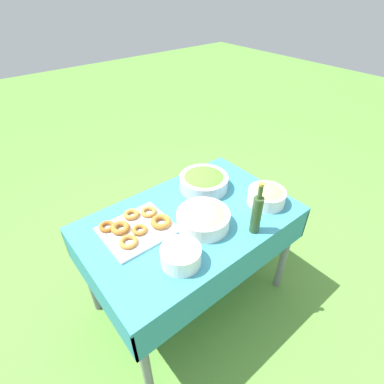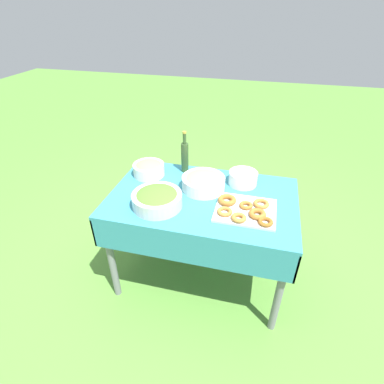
{
  "view_description": "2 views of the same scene",
  "coord_description": "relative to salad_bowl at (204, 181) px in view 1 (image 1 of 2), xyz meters",
  "views": [
    {
      "loc": [
        -0.84,
        -1.05,
        1.98
      ],
      "look_at": [
        0.07,
        0.07,
        0.9
      ],
      "focal_mm": 28.0,
      "sensor_mm": 36.0,
      "label": 1
    },
    {
      "loc": [
        -0.35,
        1.68,
        1.94
      ],
      "look_at": [
        0.06,
        0.06,
        0.84
      ],
      "focal_mm": 28.0,
      "sensor_mm": 36.0,
      "label": 2
    }
  ],
  "objects": [
    {
      "name": "donut_platter",
      "position": [
        -0.56,
        -0.07,
        -0.04
      ],
      "size": [
        0.39,
        0.34,
        0.05
      ],
      "color": "silver",
      "rests_on": "picnic_table"
    },
    {
      "name": "olive_oil_bottle",
      "position": [
        -0.05,
        -0.5,
        0.07
      ],
      "size": [
        0.06,
        0.06,
        0.33
      ],
      "color": "#2D4723",
      "rests_on": "picnic_table"
    },
    {
      "name": "ground_plane",
      "position": [
        -0.27,
        -0.18,
        -0.84
      ],
      "size": [
        14.0,
        14.0,
        0.0
      ],
      "primitive_type": "plane",
      "color": "#568C38"
    },
    {
      "name": "bread_bowl",
      "position": [
        0.2,
        -0.37,
        -0.0
      ],
      "size": [
        0.24,
        0.24,
        0.11
      ],
      "color": "white",
      "rests_on": "picnic_table"
    },
    {
      "name": "plate_stack",
      "position": [
        -0.51,
        -0.42,
        -0.01
      ],
      "size": [
        0.21,
        0.21,
        0.1
      ],
      "color": "white",
      "rests_on": "picnic_table"
    },
    {
      "name": "salad_bowl",
      "position": [
        0.0,
        0.0,
        0.0
      ],
      "size": [
        0.33,
        0.33,
        0.11
      ],
      "color": "silver",
      "rests_on": "picnic_table"
    },
    {
      "name": "pasta_bowl",
      "position": [
        -0.25,
        -0.28,
        0.0
      ],
      "size": [
        0.31,
        0.31,
        0.11
      ],
      "color": "white",
      "rests_on": "picnic_table"
    },
    {
      "name": "picnic_table",
      "position": [
        -0.27,
        -0.18,
        -0.17
      ],
      "size": [
        1.29,
        0.82,
        0.78
      ],
      "color": "teal",
      "rests_on": "ground_plane"
    }
  ]
}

